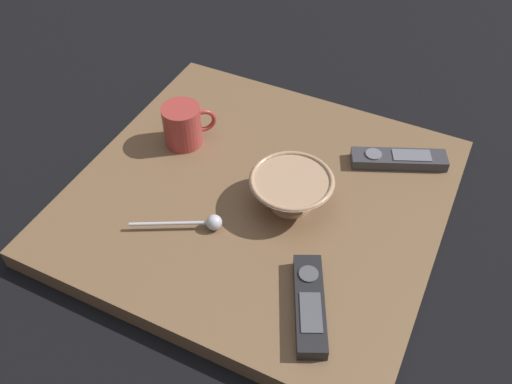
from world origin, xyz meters
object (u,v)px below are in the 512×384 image
at_px(cereal_bowl, 292,188).
at_px(tv_remote_near, 310,304).
at_px(coffee_mug, 183,125).
at_px(teaspoon, 206,223).
at_px(tv_remote_far, 399,159).

xyz_separation_m(cereal_bowl, tv_remote_near, (0.19, 0.11, -0.02)).
relative_size(coffee_mug, teaspoon, 0.64).
height_order(teaspoon, tv_remote_near, teaspoon).
height_order(coffee_mug, tv_remote_far, coffee_mug).
bearing_deg(teaspoon, tv_remote_far, 140.13).
bearing_deg(tv_remote_far, coffee_mug, -73.00).
relative_size(cereal_bowl, coffee_mug, 1.63).
distance_m(coffee_mug, tv_remote_near, 0.44).
height_order(teaspoon, tv_remote_far, teaspoon).
distance_m(cereal_bowl, tv_remote_far, 0.23).
xyz_separation_m(cereal_bowl, teaspoon, (0.12, -0.11, -0.02)).
bearing_deg(cereal_bowl, coffee_mug, -103.30).
bearing_deg(tv_remote_far, teaspoon, -39.87).
relative_size(cereal_bowl, tv_remote_near, 0.86).
distance_m(teaspoon, tv_remote_near, 0.23).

